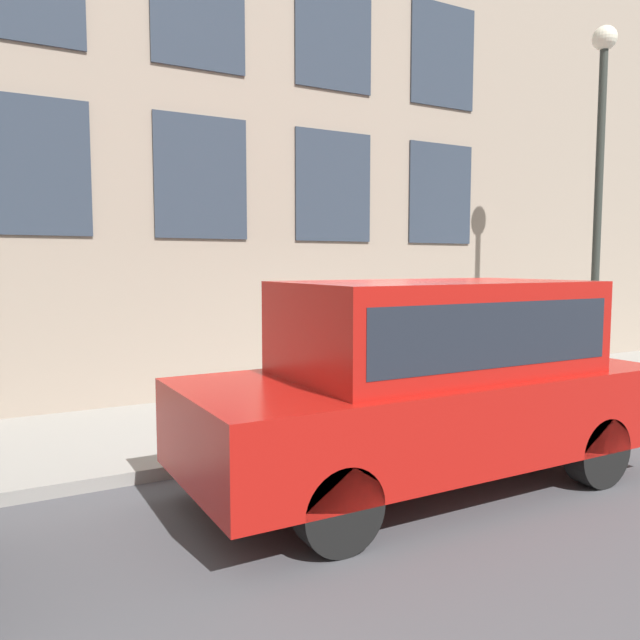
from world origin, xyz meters
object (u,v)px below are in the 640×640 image
(parked_truck_red_near, at_px, (430,372))
(street_lamp, at_px, (600,167))
(fire_hydrant, at_px, (358,391))
(person, at_px, (282,364))

(parked_truck_red_near, relative_size, street_lamp, 0.83)
(fire_hydrant, xyz_separation_m, street_lamp, (-0.00, -4.35, 3.03))
(person, distance_m, parked_truck_red_near, 2.45)
(fire_hydrant, relative_size, street_lamp, 0.14)
(street_lamp, bearing_deg, fire_hydrant, 89.99)
(fire_hydrant, bearing_deg, parked_truck_red_near, 167.98)
(fire_hydrant, relative_size, parked_truck_red_near, 0.17)
(parked_truck_red_near, bearing_deg, street_lamp, -68.44)
(street_lamp, bearing_deg, person, 84.06)
(parked_truck_red_near, distance_m, street_lamp, 5.67)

